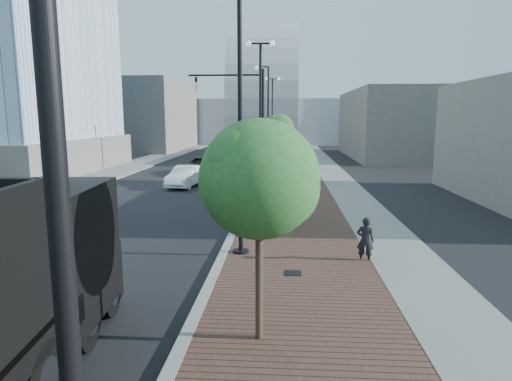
{
  "coord_description": "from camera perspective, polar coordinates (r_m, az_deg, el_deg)",
  "views": [
    {
      "loc": [
        2.12,
        -4.78,
        4.82
      ],
      "look_at": [
        1.0,
        12.0,
        2.0
      ],
      "focal_mm": 30.68,
      "sensor_mm": 36.0,
      "label": 1
    }
  ],
  "objects": [
    {
      "name": "white_sedan",
      "position": [
        31.14,
        -9.15,
        1.85
      ],
      "size": [
        2.12,
        4.59,
        1.46
      ],
      "primitive_type": "imported",
      "rotation": [
        0.0,
        0.0,
        -0.13
      ],
      "color": "white",
      "rests_on": "ground"
    },
    {
      "name": "streetlight_3",
      "position": [
        38.82,
        1.42,
        8.81
      ],
      "size": [
        1.44,
        0.56,
        9.21
      ],
      "color": "black",
      "rests_on": "ground"
    },
    {
      "name": "pedestrian",
      "position": [
        15.09,
        14.06,
        -6.3
      ],
      "size": [
        0.64,
        0.5,
        1.56
      ],
      "primitive_type": "imported",
      "rotation": [
        0.0,
        0.0,
        2.89
      ],
      "color": "black",
      "rests_on": "ground"
    },
    {
      "name": "traffic_mast",
      "position": [
        29.88,
        -0.84,
        9.83
      ],
      "size": [
        5.09,
        0.2,
        8.0
      ],
      "color": "black",
      "rests_on": "ground"
    },
    {
      "name": "tree_0",
      "position": [
        8.91,
        0.74,
        1.42
      ],
      "size": [
        2.5,
        2.48,
        4.82
      ],
      "color": "#382619",
      "rests_on": "ground"
    },
    {
      "name": "streetlight_0",
      "position": [
        3.17,
        -25.12,
        8.62
      ],
      "size": [
        1.72,
        0.56,
        9.28
      ],
      "color": "black",
      "rests_on": "ground"
    },
    {
      "name": "west_sidewalk",
      "position": [
        47.5,
        -14.79,
        3.45
      ],
      "size": [
        4.0,
        140.0,
        0.12
      ],
      "primitive_type": "cube",
      "color": "slate",
      "rests_on": "ground"
    },
    {
      "name": "commercial_block_nw",
      "position": [
        68.45,
        -15.24,
        9.34
      ],
      "size": [
        14.0,
        20.0,
        10.0
      ],
      "primitive_type": "cube",
      "color": "slate",
      "rests_on": "ground"
    },
    {
      "name": "streetlight_4",
      "position": [
        50.81,
        2.13,
        9.51
      ],
      "size": [
        1.72,
        0.56,
        9.28
      ],
      "color": "black",
      "rests_on": "ground"
    },
    {
      "name": "streetlight_2",
      "position": [
        26.83,
        0.58,
        9.52
      ],
      "size": [
        1.72,
        0.56,
        9.28
      ],
      "color": "black",
      "rests_on": "ground"
    },
    {
      "name": "streetlight_1",
      "position": [
        14.88,
        -2.5,
        7.67
      ],
      "size": [
        1.44,
        0.56,
        9.21
      ],
      "color": "black",
      "rests_on": "ground"
    },
    {
      "name": "curb",
      "position": [
        45.08,
        1.1,
        3.47
      ],
      "size": [
        0.3,
        140.0,
        0.14
      ],
      "primitive_type": "cube",
      "color": "gray",
      "rests_on": "ground"
    },
    {
      "name": "convention_center",
      "position": [
        89.88,
        1.21,
        10.27
      ],
      "size": [
        50.0,
        30.0,
        50.0
      ],
      "color": "#B0B5BB",
      "rests_on": "ground"
    },
    {
      "name": "tree_1",
      "position": [
        19.87,
        2.45,
        5.15
      ],
      "size": [
        2.68,
        2.68,
        4.66
      ],
      "color": "#382619",
      "rests_on": "ground"
    },
    {
      "name": "dark_car_mid",
      "position": [
        38.0,
        -7.24,
        3.26
      ],
      "size": [
        2.46,
        5.25,
        1.45
      ],
      "primitive_type": "imported",
      "rotation": [
        0.0,
        0.0,
        0.01
      ],
      "color": "black",
      "rests_on": "ground"
    },
    {
      "name": "utility_cover_2",
      "position": [
        24.24,
        4.41,
        -1.67
      ],
      "size": [
        0.5,
        0.5,
        0.02
      ],
      "primitive_type": "cube",
      "color": "black",
      "rests_on": "sidewalk"
    },
    {
      "name": "commercial_block_ne",
      "position": [
        56.52,
        18.22,
        8.22
      ],
      "size": [
        12.0,
        22.0,
        8.0
      ],
      "primitive_type": "cube",
      "color": "#5E5954",
      "rests_on": "ground"
    },
    {
      "name": "concrete_strip",
      "position": [
        45.22,
        8.99,
        3.37
      ],
      "size": [
        2.4,
        140.0,
        0.13
      ],
      "primitive_type": "cube",
      "color": "slate",
      "rests_on": "ground"
    },
    {
      "name": "sidewalk",
      "position": [
        45.06,
        5.56,
        3.41
      ],
      "size": [
        7.0,
        140.0,
        0.12
      ],
      "primitive_type": "cube",
      "color": "#4C2D23",
      "rests_on": "ground"
    },
    {
      "name": "tree_3",
      "position": [
        43.83,
        3.23,
        7.88
      ],
      "size": [
        2.79,
        2.79,
        4.98
      ],
      "color": "#382619",
      "rests_on": "ground"
    },
    {
      "name": "dark_car_far",
      "position": [
        55.61,
        -1.51,
        5.28
      ],
      "size": [
        2.13,
        4.98,
        1.43
      ],
      "primitive_type": "imported",
      "rotation": [
        0.0,
        0.0,
        -0.03
      ],
      "color": "black",
      "rests_on": "ground"
    },
    {
      "name": "utility_cover_1",
      "position": [
        13.62,
        4.85,
        -10.66
      ],
      "size": [
        0.5,
        0.5,
        0.02
      ],
      "primitive_type": "cube",
      "color": "black",
      "rests_on": "sidewalk"
    },
    {
      "name": "tree_2",
      "position": [
        31.82,
        2.99,
        7.83
      ],
      "size": [
        2.42,
        2.37,
        5.09
      ],
      "color": "#382619",
      "rests_on": "ground"
    }
  ]
}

